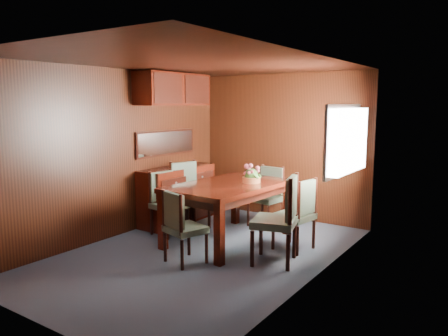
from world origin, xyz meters
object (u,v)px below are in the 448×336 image
Objects in this scene: dining_table at (229,192)px; chair_head at (181,223)px; flower_centerpiece at (251,173)px; chair_left_near at (166,199)px; sideboard at (177,195)px; chair_right_near at (281,215)px.

dining_table is 2.03× the size of chair_head.
dining_table is 6.60× the size of flower_centerpiece.
flower_centerpiece reaches higher than dining_table.
flower_centerpiece is at bearing 118.37° from chair_left_near.
dining_table is at bearing -17.03° from sideboard.
sideboard is 1.33m from dining_table.
sideboard reaches higher than dining_table.
chair_left_near is at bearing -64.57° from sideboard.
flower_centerpiece is at bearing 36.49° from chair_right_near.
chair_left_near reaches higher than sideboard.
chair_head is at bearing -85.81° from dining_table.
chair_right_near reaches higher than sideboard.
dining_table is 1.94× the size of chair_left_near.
chair_left_near is at bearing -159.91° from flower_centerpiece.
chair_left_near is (0.28, -0.58, 0.07)m from sideboard.
sideboard is 1.29× the size of chair_right_near.
chair_left_near reaches higher than dining_table.
flower_centerpiece is (-0.77, 0.59, 0.35)m from chair_right_near.
dining_table is (1.25, -0.38, 0.25)m from sideboard.
dining_table is 1.01m from chair_left_near.
sideboard is 1.50× the size of chair_left_near.
flower_centerpiece reaches higher than chair_left_near.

